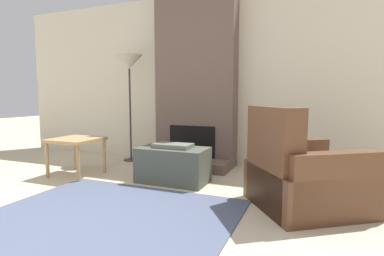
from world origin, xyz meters
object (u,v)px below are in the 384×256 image
Objects in this scene: armchair at (301,178)px; floor_lamp_left at (129,66)px; ottoman at (173,164)px; side_table at (76,144)px.

floor_lamp_left is at bearing 31.45° from armchair.
ottoman is at bearing -36.47° from floor_lamp_left.
armchair is 2.17× the size of side_table.
ottoman is 1.50m from armchair.
armchair is 2.78m from side_table.
floor_lamp_left is (0.13, 1.06, 1.09)m from side_table.
armchair is at bearing -24.16° from floor_lamp_left.
floor_lamp_left reaches higher than armchair.
ottoman is 1.44× the size of side_table.
armchair is at bearing -2.51° from side_table.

